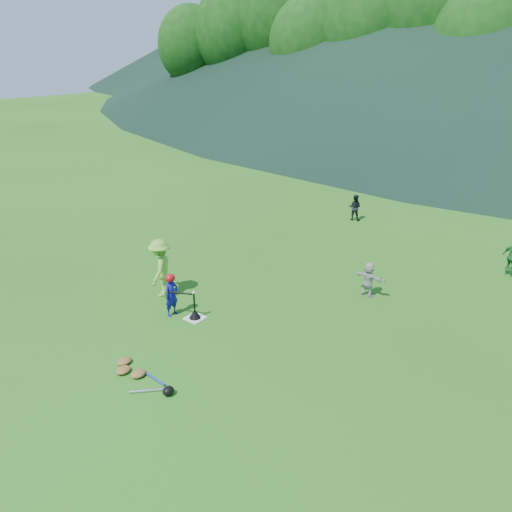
{
  "coord_description": "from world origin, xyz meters",
  "views": [
    {
      "loc": [
        8.1,
        -7.71,
        6.4
      ],
      "look_at": [
        0.0,
        2.5,
        0.9
      ],
      "focal_mm": 35.0,
      "sensor_mm": 36.0,
      "label": 1
    }
  ],
  "objects_px": {
    "fielder_b": "(355,207)",
    "adult_coach": "(160,268)",
    "home_plate": "(195,318)",
    "fielder_d": "(368,279)",
    "batter_child": "(171,295)",
    "equipment_pile": "(138,374)",
    "batting_tee": "(195,314)"
  },
  "relations": [
    {
      "from": "home_plate",
      "to": "fielder_b",
      "type": "bearing_deg",
      "value": 93.47
    },
    {
      "from": "fielder_b",
      "to": "equipment_pile",
      "type": "distance_m",
      "value": 12.07
    },
    {
      "from": "home_plate",
      "to": "batting_tee",
      "type": "xyz_separation_m",
      "value": [
        0.0,
        0.0,
        0.12
      ]
    },
    {
      "from": "home_plate",
      "to": "equipment_pile",
      "type": "relative_size",
      "value": 0.25
    },
    {
      "from": "fielder_b",
      "to": "fielder_d",
      "type": "relative_size",
      "value": 1.04
    },
    {
      "from": "fielder_b",
      "to": "adult_coach",
      "type": "bearing_deg",
      "value": 69.01
    },
    {
      "from": "home_plate",
      "to": "fielder_d",
      "type": "height_order",
      "value": "fielder_d"
    },
    {
      "from": "batter_child",
      "to": "equipment_pile",
      "type": "relative_size",
      "value": 0.62
    },
    {
      "from": "home_plate",
      "to": "equipment_pile",
      "type": "bearing_deg",
      "value": -72.53
    },
    {
      "from": "batter_child",
      "to": "adult_coach",
      "type": "relative_size",
      "value": 0.69
    },
    {
      "from": "fielder_d",
      "to": "equipment_pile",
      "type": "height_order",
      "value": "fielder_d"
    },
    {
      "from": "equipment_pile",
      "to": "fielder_d",
      "type": "bearing_deg",
      "value": 72.0
    },
    {
      "from": "batting_tee",
      "to": "fielder_d",
      "type": "bearing_deg",
      "value": 53.8
    },
    {
      "from": "batter_child",
      "to": "fielder_b",
      "type": "distance_m",
      "value": 9.73
    },
    {
      "from": "fielder_b",
      "to": "batting_tee",
      "type": "distance_m",
      "value": 9.53
    },
    {
      "from": "adult_coach",
      "to": "fielder_b",
      "type": "bearing_deg",
      "value": 141.47
    },
    {
      "from": "batter_child",
      "to": "fielder_b",
      "type": "xyz_separation_m",
      "value": [
        0.01,
        9.73,
        -0.04
      ]
    },
    {
      "from": "home_plate",
      "to": "batting_tee",
      "type": "bearing_deg",
      "value": 0.0
    },
    {
      "from": "adult_coach",
      "to": "fielder_b",
      "type": "relative_size",
      "value": 1.57
    },
    {
      "from": "adult_coach",
      "to": "fielder_b",
      "type": "height_order",
      "value": "adult_coach"
    },
    {
      "from": "fielder_d",
      "to": "batting_tee",
      "type": "distance_m",
      "value": 4.83
    },
    {
      "from": "home_plate",
      "to": "fielder_b",
      "type": "relative_size",
      "value": 0.43
    },
    {
      "from": "fielder_d",
      "to": "batting_tee",
      "type": "xyz_separation_m",
      "value": [
        -2.84,
        -3.89,
        -0.37
      ]
    },
    {
      "from": "home_plate",
      "to": "batting_tee",
      "type": "relative_size",
      "value": 0.66
    },
    {
      "from": "equipment_pile",
      "to": "adult_coach",
      "type": "bearing_deg",
      "value": 130.46
    },
    {
      "from": "batter_child",
      "to": "batting_tee",
      "type": "relative_size",
      "value": 1.65
    },
    {
      "from": "batting_tee",
      "to": "fielder_b",
      "type": "bearing_deg",
      "value": 93.47
    },
    {
      "from": "home_plate",
      "to": "adult_coach",
      "type": "relative_size",
      "value": 0.28
    },
    {
      "from": "home_plate",
      "to": "fielder_b",
      "type": "xyz_separation_m",
      "value": [
        -0.58,
        9.51,
        0.51
      ]
    },
    {
      "from": "adult_coach",
      "to": "batter_child",
      "type": "bearing_deg",
      "value": 28.83
    },
    {
      "from": "home_plate",
      "to": "fielder_d",
      "type": "relative_size",
      "value": 0.45
    },
    {
      "from": "batting_tee",
      "to": "equipment_pile",
      "type": "height_order",
      "value": "batting_tee"
    }
  ]
}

